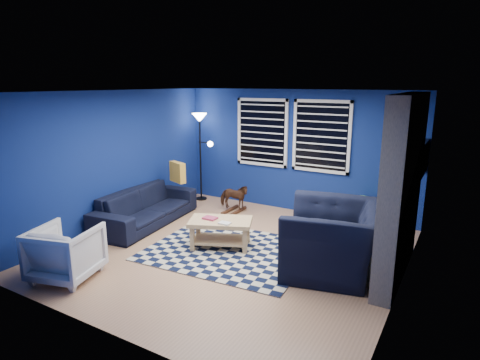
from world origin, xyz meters
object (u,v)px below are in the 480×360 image
(sofa, at_px, (146,207))
(armchair_big, at_px, (332,238))
(floor_lamp, at_px, (200,130))
(coffee_table, at_px, (220,227))
(tv, at_px, (423,160))
(armchair_bent, at_px, (66,252))
(cabinet, at_px, (367,214))
(rocking_horse, at_px, (234,197))

(sofa, relative_size, armchair_big, 1.56)
(floor_lamp, bearing_deg, coffee_table, -48.45)
(coffee_table, distance_m, floor_lamp, 3.09)
(tv, xyz_separation_m, sofa, (-4.55, -1.69, -1.07))
(armchair_bent, bearing_deg, coffee_table, -138.84)
(armchair_bent, height_order, floor_lamp, floor_lamp)
(armchair_big, distance_m, coffee_table, 1.81)
(armchair_bent, distance_m, coffee_table, 2.31)
(sofa, bearing_deg, tv, -76.12)
(cabinet, xyz_separation_m, floor_lamp, (-3.70, -0.09, 1.37))
(sofa, xyz_separation_m, rocking_horse, (1.09, 1.42, 0.00))
(cabinet, bearing_deg, armchair_big, -80.00)
(floor_lamp, bearing_deg, rocking_horse, -21.32)
(tv, distance_m, cabinet, 1.47)
(rocking_horse, height_order, coffee_table, rocking_horse)
(tv, relative_size, coffee_table, 0.88)
(armchair_big, bearing_deg, coffee_table, -99.29)
(armchair_big, distance_m, floor_lamp, 4.33)
(armchair_big, xyz_separation_m, cabinet, (0.03, 2.07, -0.23))
(coffee_table, xyz_separation_m, floor_lamp, (-1.87, 2.11, 1.27))
(coffee_table, bearing_deg, cabinet, 50.23)
(armchair_bent, distance_m, rocking_horse, 3.65)
(armchair_bent, xyz_separation_m, coffee_table, (1.26, 1.94, -0.03))
(cabinet, bearing_deg, floor_lamp, -167.96)
(cabinet, bearing_deg, tv, -5.27)
(cabinet, bearing_deg, rocking_horse, -157.83)
(sofa, relative_size, cabinet, 3.72)
(tv, bearing_deg, armchair_big, -116.29)
(sofa, bearing_deg, rocking_horse, -44.12)
(cabinet, distance_m, floor_lamp, 3.95)
(coffee_table, bearing_deg, floor_lamp, 131.55)
(coffee_table, bearing_deg, tv, 35.78)
(tv, bearing_deg, floor_lamp, 177.95)
(armchair_big, relative_size, floor_lamp, 0.75)
(armchair_big, relative_size, coffee_table, 1.29)
(sofa, distance_m, floor_lamp, 2.25)
(rocking_horse, height_order, cabinet, rocking_horse)
(tv, xyz_separation_m, coffee_table, (-2.70, -1.95, -1.06))
(armchair_bent, relative_size, floor_lamp, 0.42)
(floor_lamp, bearing_deg, tv, -2.05)
(coffee_table, relative_size, floor_lamp, 0.58)
(sofa, bearing_deg, coffee_table, -104.46)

